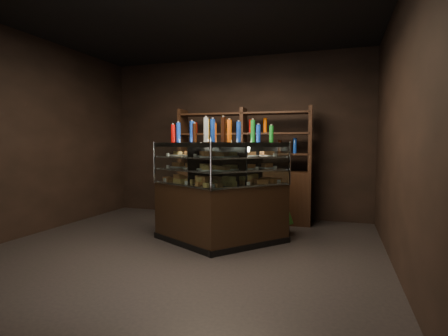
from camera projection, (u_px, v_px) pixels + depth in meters
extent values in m
plane|color=black|center=(178.00, 253.00, 4.40)|extent=(5.00, 5.00, 0.00)
cube|color=black|center=(235.00, 137.00, 6.66)|extent=(5.00, 0.02, 3.00)
cube|color=black|center=(402.00, 131.00, 3.51)|extent=(0.02, 5.00, 3.00)
cube|color=black|center=(21.00, 135.00, 5.08)|extent=(0.02, 5.00, 3.00)
cube|color=black|center=(176.00, 8.00, 4.19)|extent=(5.00, 5.00, 0.02)
cube|color=black|center=(239.00, 215.00, 4.76)|extent=(1.28, 1.36, 0.82)
cube|color=black|center=(239.00, 241.00, 4.79)|extent=(1.32, 1.40, 0.08)
cube|color=black|center=(240.00, 145.00, 4.70)|extent=(1.28, 1.36, 0.06)
cube|color=silver|center=(239.00, 184.00, 4.74)|extent=(1.21, 1.29, 0.02)
cube|color=silver|center=(239.00, 170.00, 4.72)|extent=(1.21, 1.29, 0.02)
cube|color=silver|center=(239.00, 157.00, 4.71)|extent=(1.21, 1.29, 0.02)
cube|color=white|center=(254.00, 165.00, 4.44)|extent=(0.81, 0.96, 0.58)
cylinder|color=silver|center=(290.00, 163.00, 4.78)|extent=(0.03, 0.03, 0.60)
cylinder|color=silver|center=(211.00, 166.00, 4.12)|extent=(0.03, 0.03, 0.60)
cube|color=black|center=(199.00, 213.00, 4.84)|extent=(1.39, 1.15, 0.82)
cube|color=black|center=(199.00, 239.00, 4.86)|extent=(1.43, 1.18, 0.08)
cube|color=black|center=(198.00, 145.00, 4.77)|extent=(1.39, 1.15, 0.06)
cube|color=silver|center=(198.00, 184.00, 4.81)|extent=(1.33, 1.08, 0.02)
cube|color=silver|center=(198.00, 170.00, 4.80)|extent=(1.33, 1.08, 0.02)
cube|color=silver|center=(198.00, 157.00, 4.79)|extent=(1.33, 1.08, 0.02)
cube|color=white|center=(179.00, 164.00, 4.57)|extent=(1.10, 0.61, 0.58)
cylinder|color=silver|center=(211.00, 166.00, 4.12)|extent=(0.03, 0.03, 0.60)
cylinder|color=silver|center=(154.00, 163.00, 5.03)|extent=(0.03, 0.03, 0.60)
cube|color=#CC9249|center=(207.00, 184.00, 4.43)|extent=(0.18, 0.20, 0.06)
cube|color=#CC9249|center=(224.00, 183.00, 4.57)|extent=(0.18, 0.20, 0.06)
cube|color=#CC9249|center=(241.00, 182.00, 4.71)|extent=(0.18, 0.20, 0.06)
cube|color=#CC9249|center=(256.00, 181.00, 4.84)|extent=(0.18, 0.20, 0.06)
cube|color=#CC9249|center=(271.00, 180.00, 4.98)|extent=(0.18, 0.20, 0.06)
cylinder|color=white|center=(209.00, 170.00, 4.47)|extent=(0.24, 0.24, 0.02)
cube|color=#CC9249|center=(209.00, 167.00, 4.47)|extent=(0.17, 0.18, 0.05)
cylinder|color=white|center=(230.00, 169.00, 4.64)|extent=(0.24, 0.24, 0.02)
cube|color=#CC9249|center=(230.00, 167.00, 4.64)|extent=(0.17, 0.18, 0.05)
cylinder|color=white|center=(249.00, 168.00, 4.80)|extent=(0.24, 0.24, 0.02)
cube|color=#CC9249|center=(249.00, 166.00, 4.80)|extent=(0.17, 0.18, 0.05)
cylinder|color=white|center=(267.00, 168.00, 4.97)|extent=(0.24, 0.24, 0.02)
cube|color=#CC9249|center=(267.00, 165.00, 4.97)|extent=(0.17, 0.18, 0.05)
cylinder|color=white|center=(209.00, 157.00, 4.46)|extent=(0.24, 0.24, 0.02)
cube|color=#CC9249|center=(209.00, 154.00, 4.46)|extent=(0.17, 0.18, 0.05)
cylinder|color=white|center=(230.00, 156.00, 4.63)|extent=(0.24, 0.24, 0.02)
cube|color=#CC9249|center=(230.00, 154.00, 4.62)|extent=(0.17, 0.18, 0.05)
cylinder|color=white|center=(249.00, 156.00, 4.79)|extent=(0.24, 0.24, 0.02)
cube|color=#CC9249|center=(249.00, 153.00, 4.79)|extent=(0.17, 0.18, 0.05)
cylinder|color=white|center=(267.00, 155.00, 4.96)|extent=(0.24, 0.24, 0.02)
cube|color=#CC9249|center=(267.00, 153.00, 4.96)|extent=(0.17, 0.18, 0.05)
cube|color=#CC9249|center=(175.00, 178.00, 5.17)|extent=(0.20, 0.17, 0.06)
cube|color=#CC9249|center=(185.00, 180.00, 4.98)|extent=(0.20, 0.17, 0.06)
cube|color=#CC9249|center=(197.00, 181.00, 4.79)|extent=(0.20, 0.17, 0.06)
cube|color=#CC9249|center=(209.00, 182.00, 4.60)|extent=(0.20, 0.17, 0.06)
cube|color=#CC9249|center=(222.00, 184.00, 4.40)|extent=(0.20, 0.17, 0.06)
cylinder|color=white|center=(178.00, 167.00, 5.14)|extent=(0.24, 0.24, 0.02)
cube|color=#CC9249|center=(178.00, 164.00, 5.14)|extent=(0.19, 0.16, 0.05)
cylinder|color=white|center=(191.00, 168.00, 4.91)|extent=(0.24, 0.24, 0.02)
cube|color=#CC9249|center=(191.00, 165.00, 4.91)|extent=(0.19, 0.16, 0.05)
cylinder|color=white|center=(206.00, 169.00, 4.68)|extent=(0.24, 0.24, 0.02)
cube|color=#CC9249|center=(206.00, 166.00, 4.68)|extent=(0.19, 0.16, 0.05)
cylinder|color=white|center=(222.00, 170.00, 4.45)|extent=(0.24, 0.24, 0.02)
cube|color=#CC9249|center=(222.00, 168.00, 4.45)|extent=(0.19, 0.16, 0.05)
cylinder|color=white|center=(178.00, 155.00, 5.13)|extent=(0.24, 0.24, 0.02)
cube|color=#CC9249|center=(178.00, 153.00, 5.13)|extent=(0.19, 0.16, 0.05)
cylinder|color=white|center=(191.00, 156.00, 4.90)|extent=(0.24, 0.24, 0.02)
cube|color=#CC9249|center=(191.00, 153.00, 4.90)|extent=(0.19, 0.16, 0.05)
cylinder|color=white|center=(206.00, 156.00, 4.67)|extent=(0.24, 0.24, 0.02)
cube|color=#CC9249|center=(206.00, 154.00, 4.67)|extent=(0.19, 0.16, 0.05)
cylinder|color=white|center=(222.00, 157.00, 4.44)|extent=(0.24, 0.24, 0.02)
cube|color=#CC9249|center=(222.00, 154.00, 4.44)|extent=(0.19, 0.16, 0.05)
cylinder|color=#B20C0A|center=(205.00, 131.00, 4.41)|extent=(0.06, 0.06, 0.28)
cylinder|color=silver|center=(205.00, 119.00, 4.40)|extent=(0.03, 0.03, 0.02)
cylinder|color=#0F38B2|center=(217.00, 131.00, 4.50)|extent=(0.06, 0.06, 0.28)
cylinder|color=silver|center=(217.00, 120.00, 4.49)|extent=(0.03, 0.03, 0.02)
cylinder|color=yellow|center=(229.00, 132.00, 4.60)|extent=(0.06, 0.06, 0.28)
cylinder|color=silver|center=(229.00, 120.00, 4.59)|extent=(0.03, 0.03, 0.02)
cylinder|color=#147223|center=(240.00, 132.00, 4.69)|extent=(0.06, 0.06, 0.28)
cylinder|color=silver|center=(240.00, 121.00, 4.68)|extent=(0.03, 0.03, 0.02)
cylinder|color=black|center=(250.00, 132.00, 4.78)|extent=(0.06, 0.06, 0.28)
cylinder|color=silver|center=(250.00, 121.00, 4.77)|extent=(0.03, 0.03, 0.02)
cylinder|color=#D8590A|center=(260.00, 132.00, 4.87)|extent=(0.06, 0.06, 0.28)
cylinder|color=silver|center=(260.00, 122.00, 4.86)|extent=(0.03, 0.03, 0.02)
cylinder|color=silver|center=(270.00, 133.00, 4.96)|extent=(0.06, 0.06, 0.28)
cylinder|color=silver|center=(270.00, 122.00, 4.95)|extent=(0.03, 0.03, 0.02)
cylinder|color=#B20C0A|center=(176.00, 133.00, 5.15)|extent=(0.06, 0.06, 0.28)
cylinder|color=silver|center=(176.00, 123.00, 5.14)|extent=(0.03, 0.03, 0.02)
cylinder|color=#0F38B2|center=(183.00, 133.00, 5.02)|extent=(0.06, 0.06, 0.28)
cylinder|color=silver|center=(183.00, 122.00, 5.01)|extent=(0.03, 0.03, 0.02)
cylinder|color=yellow|center=(190.00, 133.00, 4.89)|extent=(0.06, 0.06, 0.28)
cylinder|color=silver|center=(190.00, 122.00, 4.88)|extent=(0.03, 0.03, 0.02)
cylinder|color=#147223|center=(198.00, 132.00, 4.76)|extent=(0.06, 0.06, 0.28)
cylinder|color=silver|center=(198.00, 121.00, 4.75)|extent=(0.03, 0.03, 0.02)
cylinder|color=black|center=(206.00, 132.00, 4.64)|extent=(0.06, 0.06, 0.28)
cylinder|color=silver|center=(206.00, 120.00, 4.63)|extent=(0.03, 0.03, 0.02)
cylinder|color=#D8590A|center=(215.00, 131.00, 4.51)|extent=(0.06, 0.06, 0.28)
cylinder|color=silver|center=(215.00, 120.00, 4.50)|extent=(0.03, 0.03, 0.02)
cylinder|color=silver|center=(224.00, 131.00, 4.38)|extent=(0.06, 0.06, 0.28)
cylinder|color=silver|center=(224.00, 119.00, 4.37)|extent=(0.03, 0.03, 0.02)
cylinder|color=black|center=(282.00, 228.00, 5.32)|extent=(0.23, 0.23, 0.17)
cone|color=#1D5C1A|center=(282.00, 207.00, 5.30)|extent=(0.35, 0.35, 0.48)
cone|color=#1D5C1A|center=(282.00, 197.00, 5.29)|extent=(0.27, 0.27, 0.34)
cube|color=black|center=(243.00, 196.00, 6.22)|extent=(2.37, 0.53, 0.90)
cube|color=black|center=(183.00, 140.00, 6.46)|extent=(0.08, 0.38, 1.10)
cube|color=black|center=(243.00, 140.00, 6.15)|extent=(0.08, 0.38, 1.10)
cube|color=black|center=(310.00, 139.00, 5.84)|extent=(0.08, 0.38, 1.10)
cube|color=black|center=(243.00, 154.00, 6.17)|extent=(2.32, 0.49, 0.03)
cube|color=black|center=(243.00, 134.00, 6.14)|extent=(2.32, 0.49, 0.03)
cube|color=black|center=(244.00, 114.00, 6.12)|extent=(2.32, 0.49, 0.03)
cylinder|color=#B20C0A|center=(196.00, 147.00, 6.40)|extent=(0.06, 0.06, 0.22)
cylinder|color=#0F38B2|center=(209.00, 147.00, 6.33)|extent=(0.06, 0.06, 0.22)
cylinder|color=yellow|center=(223.00, 147.00, 6.26)|extent=(0.06, 0.06, 0.22)
cylinder|color=#147223|center=(236.00, 147.00, 6.19)|extent=(0.06, 0.06, 0.22)
cylinder|color=black|center=(251.00, 147.00, 6.12)|extent=(0.06, 0.06, 0.22)
cylinder|color=#D8590A|center=(265.00, 147.00, 6.05)|extent=(0.06, 0.06, 0.22)
cylinder|color=silver|center=(280.00, 147.00, 5.99)|extent=(0.06, 0.06, 0.22)
cylinder|color=#B20C0A|center=(295.00, 147.00, 5.92)|extent=(0.06, 0.06, 0.22)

